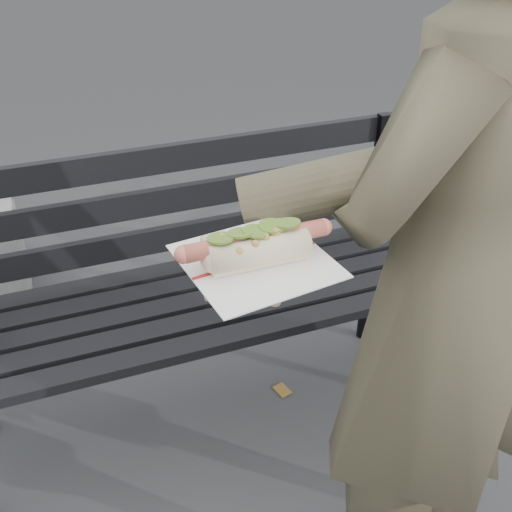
{
  "coord_description": "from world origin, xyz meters",
  "views": [
    {
      "loc": [
        -0.37,
        -0.6,
        1.53
      ],
      "look_at": [
        -0.13,
        0.04,
        1.08
      ],
      "focal_mm": 42.0,
      "sensor_mm": 36.0,
      "label": 1
    }
  ],
  "objects": [
    {
      "name": "fallen_leaves",
      "position": [
        0.37,
        0.42,
        0.0
      ],
      "size": [
        4.34,
        3.18,
        0.0
      ],
      "color": "brown",
      "rests_on": "ground"
    },
    {
      "name": "held_hotdog",
      "position": [
        0.07,
        0.1,
        1.11
      ],
      "size": [
        0.64,
        0.31,
        0.2
      ],
      "color": "#4D4433"
    },
    {
      "name": "park_bench",
      "position": [
        -0.05,
        0.81,
        0.52
      ],
      "size": [
        1.5,
        0.44,
        0.88
      ],
      "color": "black",
      "rests_on": "ground"
    },
    {
      "name": "person",
      "position": [
        0.29,
        0.13,
        0.85
      ],
      "size": [
        0.73,
        0.62,
        1.71
      ],
      "primitive_type": "imported",
      "rotation": [
        0.0,
        0.0,
        3.53
      ],
      "color": "#4D4433",
      "rests_on": "ground"
    }
  ]
}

